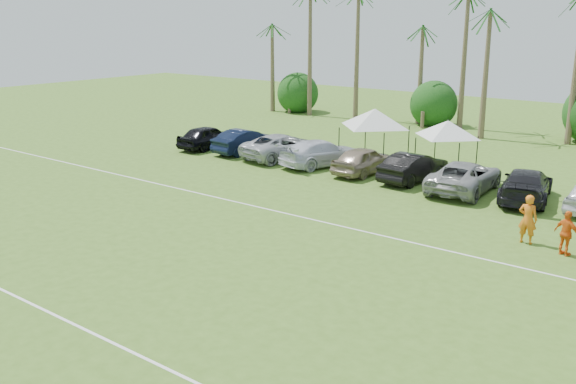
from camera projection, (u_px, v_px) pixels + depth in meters
The scene contains 21 objects.
field_lines at pixel (200, 256), 23.31m from camera, with size 80.00×12.10×0.01m.
palm_tree_0 at pixel (263, 27), 57.18m from camera, with size 2.40×2.40×8.90m.
palm_tree_1 at pixel (308, 17), 54.00m from camera, with size 2.40×2.40×9.90m.
palm_tree_2 at pixel (359, 6), 50.82m from camera, with size 2.40×2.40×10.90m.
palm_tree_4 at pixel (453, 29), 46.56m from camera, with size 2.40×2.40×8.90m.
palm_tree_5 at pixel (509, 17), 43.97m from camera, with size 2.40×2.40×9.90m.
palm_tree_6 at pixel (571, 3), 41.38m from camera, with size 2.40×2.40×10.90m.
bush_tree_0 at pixel (296, 92), 57.69m from camera, with size 4.00×4.00×4.00m.
bush_tree_1 at pixel (429, 104), 50.01m from camera, with size 4.00×4.00×4.00m.
sideline_player_a at pixel (528, 219), 24.38m from camera, with size 0.70×0.46×1.93m, color orange.
sideline_player_c at pixel (567, 233), 23.16m from camera, with size 0.98×0.41×1.68m, color orange.
canopy_tent_left at pixel (375, 109), 37.43m from camera, with size 4.60×4.60×3.73m.
canopy_tent_right at pixel (448, 121), 35.81m from camera, with size 4.01×4.01×3.25m.
parked_car_0 at pixel (208, 137), 42.06m from camera, with size 1.80×4.46×1.52m, color black.
parked_car_1 at pixel (246, 141), 40.65m from camera, with size 1.61×4.61×1.52m, color black.
parked_car_2 at pixel (283, 146), 38.98m from camera, with size 2.52×5.47×1.52m, color #ACAEB2.
parked_car_3 at pixel (321, 153), 37.12m from camera, with size 2.13×5.24×1.52m, color silver.
parked_car_4 at pixel (364, 160), 35.28m from camera, with size 1.80×4.46×1.52m, color gray.
parked_car_5 at pixel (414, 167), 33.66m from camera, with size 1.61×4.61×1.52m, color black.
parked_car_6 at pixel (465, 177), 31.68m from camera, with size 2.52×5.47×1.52m, color gray.
parked_car_7 at pixel (526, 185), 30.10m from camera, with size 2.13×5.24×1.52m, color black.
Camera 1 is at (15.92, -7.32, 8.43)m, focal length 40.00 mm.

